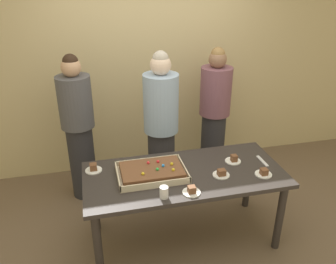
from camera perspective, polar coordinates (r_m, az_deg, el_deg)
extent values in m
plane|color=brown|center=(3.55, 2.52, -17.05)|extent=(12.00, 12.00, 0.00)
cube|color=#CCB784|center=(4.27, -3.10, 13.28)|extent=(8.00, 0.12, 3.00)
cube|color=#2D2826|center=(3.11, 2.78, -7.12)|extent=(1.79, 0.82, 0.04)
cylinder|color=#2D2826|center=(2.98, -11.56, -18.36)|extent=(0.07, 0.07, 0.70)
cylinder|color=#2D2826|center=(3.37, 18.11, -13.31)|extent=(0.07, 0.07, 0.70)
cylinder|color=#2D2826|center=(3.49, -12.15, -10.99)|extent=(0.07, 0.07, 0.70)
cylinder|color=#2D2826|center=(3.83, 13.18, -7.54)|extent=(0.07, 0.07, 0.70)
cube|color=beige|center=(3.06, -2.71, -7.09)|extent=(0.61, 0.42, 0.01)
cube|color=beige|center=(2.87, -1.93, -8.71)|extent=(0.61, 0.01, 0.05)
cube|color=beige|center=(3.22, -3.43, -4.71)|extent=(0.61, 0.01, 0.05)
cube|color=beige|center=(3.01, -8.35, -7.24)|extent=(0.01, 0.42, 0.05)
cube|color=beige|center=(3.10, 2.72, -5.92)|extent=(0.01, 0.42, 0.05)
cube|color=brown|center=(3.04, -2.73, -6.51)|extent=(0.54, 0.35, 0.06)
sphere|color=red|center=(3.09, -3.32, -5.11)|extent=(0.03, 0.03, 0.03)
sphere|color=yellow|center=(2.93, -4.19, -6.93)|extent=(0.03, 0.03, 0.03)
sphere|color=#2D84E0|center=(3.04, -0.81, -5.60)|extent=(0.03, 0.03, 0.03)
sphere|color=yellow|center=(2.98, 0.89, -6.29)|extent=(0.03, 0.03, 0.03)
sphere|color=green|center=(2.99, -1.78, -6.19)|extent=(0.03, 0.03, 0.03)
sphere|color=red|center=(3.10, -1.69, -4.93)|extent=(0.03, 0.03, 0.03)
sphere|color=yellow|center=(3.06, 0.62, -5.33)|extent=(0.03, 0.03, 0.03)
cylinder|color=white|center=(3.19, -12.27, -6.24)|extent=(0.15, 0.15, 0.01)
cube|color=brown|center=(3.17, -12.32, -5.69)|extent=(0.06, 0.06, 0.06)
cylinder|color=white|center=(3.18, 15.59, -6.78)|extent=(0.15, 0.15, 0.01)
cube|color=brown|center=(3.15, 15.68, -6.38)|extent=(0.06, 0.06, 0.06)
cylinder|color=white|center=(3.32, 10.75, -4.78)|extent=(0.15, 0.15, 0.01)
cube|color=brown|center=(3.30, 10.93, -4.28)|extent=(0.05, 0.05, 0.06)
cylinder|color=white|center=(2.84, 3.91, -9.99)|extent=(0.15, 0.15, 0.01)
cube|color=brown|center=(2.81, 3.96, -9.53)|extent=(0.06, 0.06, 0.06)
cylinder|color=white|center=(3.09, 8.83, -7.08)|extent=(0.15, 0.15, 0.01)
cube|color=brown|center=(3.06, 8.90, -6.66)|extent=(0.07, 0.06, 0.05)
cylinder|color=white|center=(2.76, -0.67, -10.01)|extent=(0.07, 0.07, 0.10)
cube|color=silver|center=(3.39, 15.43, -4.67)|extent=(0.03, 0.20, 0.01)
cylinder|color=#28282D|center=(4.00, -14.04, -4.74)|extent=(0.28, 0.28, 0.87)
cylinder|color=#4C4C51|center=(3.71, -15.19, 4.84)|extent=(0.35, 0.35, 0.55)
sphere|color=tan|center=(3.60, -15.85, 10.33)|extent=(0.20, 0.20, 0.20)
sphere|color=black|center=(3.59, -15.96, 11.19)|extent=(0.16, 0.16, 0.16)
cylinder|color=#28282D|center=(4.34, 7.41, -2.01)|extent=(0.29, 0.29, 0.83)
cylinder|color=#7A4C5B|center=(4.07, 7.95, 6.74)|extent=(0.37, 0.37, 0.57)
sphere|color=#8C664C|center=(3.96, 8.28, 11.89)|extent=(0.21, 0.21, 0.21)
sphere|color=olive|center=(3.95, 8.33, 12.69)|extent=(0.16, 0.16, 0.16)
cylinder|color=#28282D|center=(3.88, -1.09, -5.27)|extent=(0.29, 0.29, 0.83)
cylinder|color=#93ADCC|center=(3.57, -1.19, 4.78)|extent=(0.37, 0.37, 0.62)
sphere|color=beige|center=(3.45, -1.25, 11.11)|extent=(0.21, 0.21, 0.21)
sphere|color=#B2A899|center=(3.43, -1.26, 12.06)|extent=(0.17, 0.17, 0.17)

